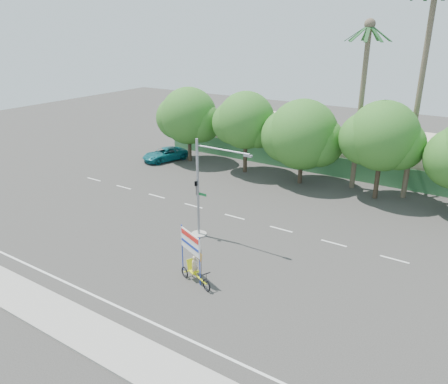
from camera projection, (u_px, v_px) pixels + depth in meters
The scene contains 14 objects.
ground at pixel (193, 269), 26.61m from camera, with size 120.00×120.00×0.00m, color #33302D.
sidewalk_near at pixel (98, 337), 20.73m from camera, with size 50.00×2.40×0.12m, color gray.
fence at pixel (324, 165), 43.03m from camera, with size 38.00×0.08×2.00m, color #336B3D.
building_left at pixel (258, 133), 51.30m from camera, with size 12.00×8.00×4.00m, color beige.
building_right at pixel (421, 159), 42.16m from camera, with size 14.00×8.00×3.60m, color beige.
tree_far_left at pixel (188, 118), 46.14m from camera, with size 7.14×6.00×7.96m.
tree_left at pixel (245, 122), 42.45m from camera, with size 6.66×5.60×8.07m.
tree_center at pixel (302, 136), 39.59m from camera, with size 7.62×6.40×7.85m.
tree_right at pixel (382, 138), 35.73m from camera, with size 6.90×5.80×8.36m.
palm_tall at pixel (423, 73), 33.98m from camera, with size 3.73×3.79×17.45m.
palm_short at pixel (363, 89), 36.85m from camera, with size 3.73×3.79×14.45m.
traffic_signal at pixel (201, 197), 29.79m from camera, with size 4.72×1.10×7.00m.
trike_billboard at pixel (193, 261), 25.13m from camera, with size 2.92×1.44×3.08m.
pickup_truck at pixel (165, 154), 47.70m from camera, with size 2.30×4.99×1.39m, color #0F646E.
Camera 1 is at (14.26, -18.31, 13.97)m, focal length 35.00 mm.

